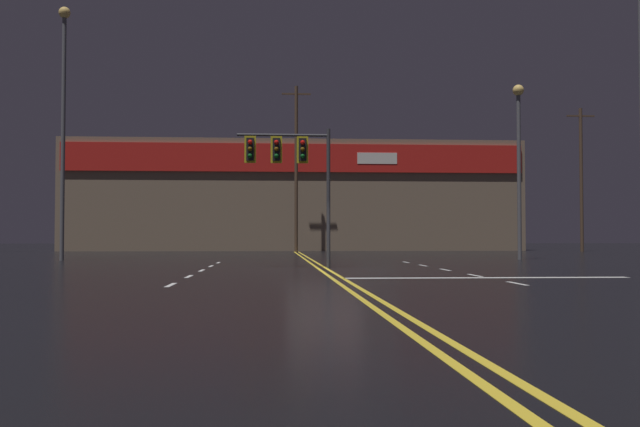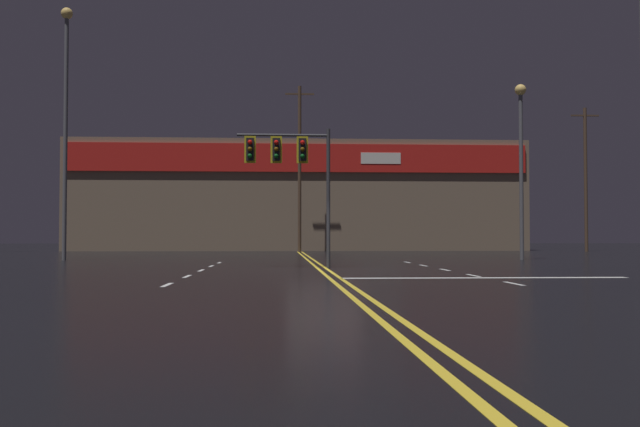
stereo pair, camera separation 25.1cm
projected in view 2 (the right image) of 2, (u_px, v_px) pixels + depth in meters
The scene contains 7 objects.
ground_plane at pixel (324, 270), 24.07m from camera, with size 200.00×200.00×0.00m, color black.
road_markings at pixel (346, 271), 23.32m from camera, with size 12.29×60.00×0.01m.
traffic_signal_median at pixel (288, 159), 26.21m from camera, with size 3.43×0.36×5.13m.
streetlight_median_approach at pixel (521, 146), 35.45m from camera, with size 0.56×0.56×8.75m.
streetlight_far_left at pixel (66, 104), 34.38m from camera, with size 0.56×0.56×12.25m.
building_backdrop at pixel (297, 198), 61.60m from camera, with size 37.41×10.23×8.99m.
utility_pole_row at pixel (301, 174), 53.85m from camera, with size 47.78×0.26×12.58m.
Camera 2 is at (-1.49, -24.08, 1.12)m, focal length 40.00 mm.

